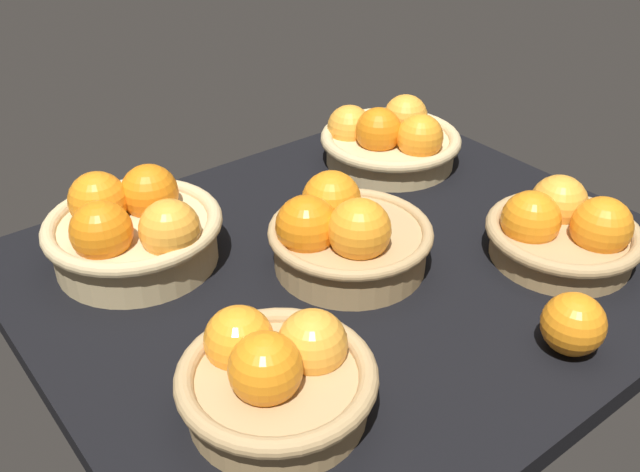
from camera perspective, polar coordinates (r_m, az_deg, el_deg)
market_tray at (r=96.96cm, az=2.85°, el=-2.81°), size 84.00×72.00×3.00cm
basket_near_left at (r=73.02cm, az=-3.59°, el=-11.10°), size 20.52×20.52×10.80cm
basket_far_left at (r=96.37cm, az=-14.78°, el=0.54°), size 23.50×23.50×12.11cm
basket_center at (r=93.01cm, az=1.80°, el=0.17°), size 21.73×21.73×11.82cm
basket_near_right at (r=100.59cm, az=18.92°, el=0.42°), size 20.71×20.71×10.10cm
basket_far_right at (r=120.72cm, az=5.61°, el=7.72°), size 23.56×23.56×10.55cm
loose_orange_front_gap at (r=84.75cm, az=19.70°, el=-6.69°), size 7.26×7.26×7.26cm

